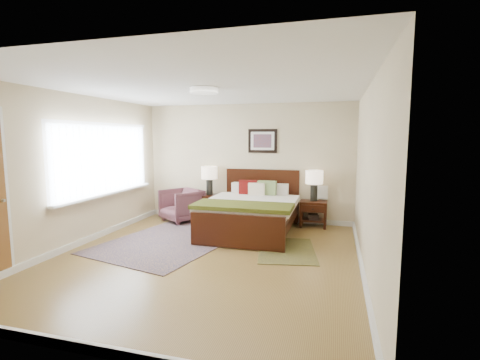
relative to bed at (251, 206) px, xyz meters
The scene contains 17 objects.
floor 1.62m from the bed, 103.00° to the right, with size 5.00×5.00×0.00m, color olive.
back_wall 1.30m from the bed, 108.97° to the left, with size 4.50×0.04×2.50m, color beige.
front_wall 4.08m from the bed, 94.94° to the right, with size 4.50×0.04×2.50m, color beige.
left_wall 3.09m from the bed, 150.05° to the right, with size 0.04×5.00×2.50m, color beige.
right_wall 2.53m from the bed, 38.13° to the right, with size 0.04×5.00×2.50m, color beige.
ceiling 2.51m from the bed, 103.00° to the right, with size 4.50×5.00×0.02m, color white.
window 2.80m from the bed, 162.62° to the right, with size 0.11×2.72×1.32m.
ceil_fixture 2.49m from the bed, 103.00° to the right, with size 0.44×0.44×0.08m.
bed is the anchor object (origin of this frame).
wall_art 1.55m from the bed, 89.96° to the left, with size 0.62×0.05×0.50m.
nightstand_left 1.36m from the bed, 146.17° to the left, with size 0.47×0.42×0.55m.
nightstand_right 1.35m from the bed, 34.71° to the left, with size 0.53×0.40×0.52m.
lamp_left 1.45m from the bed, 145.47° to the left, with size 0.34×0.34×0.61m.
lamp_right 1.42m from the bed, 35.19° to the left, with size 0.34×0.34×0.61m.
armchair 1.75m from the bed, 163.16° to the left, with size 0.74×0.76×0.69m, color brown.
rug_persian 1.59m from the bed, 144.20° to the right, with size 1.84×2.60×0.01m, color #0B0E3A.
rug_navy 1.28m from the bed, 47.93° to the right, with size 0.87×1.31×0.01m, color black.
Camera 1 is at (1.84, -4.74, 1.79)m, focal length 26.00 mm.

